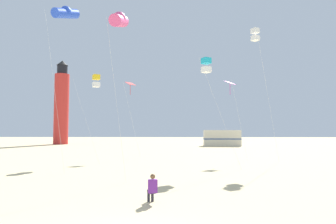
# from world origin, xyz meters

# --- Properties ---
(kite_flyer_standing) EXTENTS (0.45, 0.56, 1.16)m
(kite_flyer_standing) POSITION_xyz_m (0.36, 4.66, 0.61)
(kite_flyer_standing) COLOR #722D99
(kite_flyer_standing) RESTS_ON ground
(kite_box_cyan) EXTENTS (3.20, 2.83, 8.46)m
(kite_box_cyan) POSITION_xyz_m (3.70, 14.95, 7.87)
(kite_box_cyan) COLOR silver
(kite_box_cyan) RESTS_ON ground
(kite_diamond_magenta) EXTENTS (2.15, 2.15, 7.67)m
(kite_diamond_magenta) POSITION_xyz_m (6.68, 20.59, 7.19)
(kite_diamond_magenta) COLOR silver
(kite_diamond_magenta) RESTS_ON ground
(kite_box_gold) EXTENTS (2.77, 2.26, 7.98)m
(kite_box_gold) POSITION_xyz_m (-6.02, 18.94, 7.39)
(kite_box_gold) COLOR silver
(kite_box_gold) RESTS_ON ground
(kite_diamond_scarlet) EXTENTS (1.83, 1.83, 8.00)m
(kite_diamond_scarlet) POSITION_xyz_m (-3.47, 22.89, 7.50)
(kite_diamond_scarlet) COLOR silver
(kite_diamond_scarlet) RESTS_ON ground
(kite_box_white) EXTENTS (2.20, 2.20, 12.33)m
(kite_box_white) POSITION_xyz_m (8.78, 19.26, 11.73)
(kite_box_white) COLOR silver
(kite_box_white) RESTS_ON ground
(kite_tube_rainbow) EXTENTS (1.24, 2.51, 10.05)m
(kite_tube_rainbow) POSITION_xyz_m (-2.01, 9.49, 9.35)
(kite_tube_rainbow) COLOR silver
(kite_tube_rainbow) RESTS_ON ground
(kite_tube_blue) EXTENTS (1.94, 2.59, 12.05)m
(kite_tube_blue) POSITION_xyz_m (-6.62, 13.02, 11.34)
(kite_tube_blue) COLOR silver
(kite_tube_blue) RESTS_ON ground
(lighthouse_distant) EXTENTS (2.80, 2.80, 16.80)m
(lighthouse_distant) POSITION_xyz_m (-21.40, 48.62, 7.84)
(lighthouse_distant) COLOR red
(lighthouse_distant) RESTS_ON ground
(rv_van_cream) EXTENTS (6.54, 2.63, 2.80)m
(rv_van_cream) POSITION_xyz_m (9.59, 43.42, 1.39)
(rv_van_cream) COLOR beige
(rv_van_cream) RESTS_ON ground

